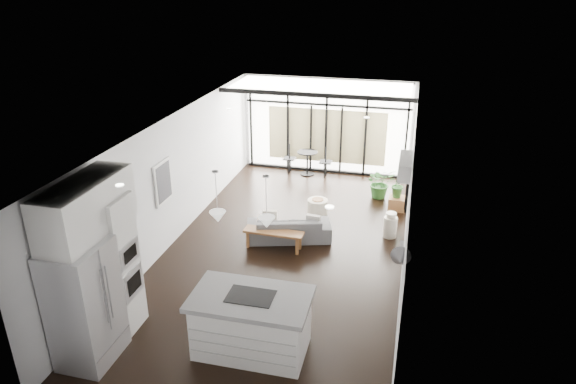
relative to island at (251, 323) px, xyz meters
The scene contains 27 objects.
floor 3.25m from the island, 95.10° to the left, with size 5.00×10.00×0.00m, color black.
ceiling 3.94m from the island, 95.10° to the left, with size 5.00×10.00×0.00m, color silver.
wall_left 4.33m from the island, 131.09° to the left, with size 0.02×10.00×2.80m, color silver.
wall_right 3.99m from the island, 55.26° to the left, with size 0.02×10.00×2.80m, color silver.
wall_back 8.25m from the island, 91.99° to the left, with size 5.00×0.02×2.80m, color silver.
wall_front 2.04m from the island, 98.97° to the right, with size 5.00×0.02×2.80m, color silver.
glazing 8.13m from the island, 92.02° to the left, with size 5.00×0.20×2.80m, color black.
skylight 7.55m from the island, 92.27° to the left, with size 4.70×1.90×0.06m, color silver.
neighbour_building 8.17m from the island, 92.01° to the left, with size 3.50×0.02×1.60m, color #CBBE89.
island is the anchor object (origin of this frame).
cooktop 0.51m from the island, ahead, with size 0.72×0.48×0.01m, color black.
fridge 2.53m from the island, 162.24° to the right, with size 0.76×0.95×1.97m, color #A4A4A9.
appliance_column 2.44m from the island, behind, with size 0.62×0.65×2.40m, color silver.
upper_cabinets 3.05m from the island, behind, with size 0.62×1.75×0.86m, color silver.
pendant_left 1.75m from the island, 141.56° to the left, with size 0.26×0.26×0.18m, color silver.
pendant_right 1.62m from the island, 78.08° to the left, with size 0.26×0.26×0.18m, color silver.
sofa 3.75m from the island, 95.03° to the left, with size 1.87×0.55×0.73m, color #4C4C4E.
console_bench 3.28m from the island, 99.43° to the left, with size 1.31×0.33×0.42m, color brown.
pouf 5.12m from the island, 89.28° to the left, with size 0.50×0.50×0.40m, color beige.
crate 6.24m from the island, 71.63° to the left, with size 0.43×0.43×0.32m, color brown.
plant_tall 6.73m from the island, 77.39° to the left, with size 0.75×0.83×0.65m, color #2B5F27.
plant_crate 6.23m from the island, 71.63° to the left, with size 0.37×0.67×0.30m, color #2B5F27.
milk_can 4.77m from the island, 66.78° to the left, with size 0.31×0.31×0.60m, color beige.
bistro_set 7.76m from the island, 95.60° to the left, with size 1.35×0.54×0.65m, color black.
tv 4.79m from the island, 62.59° to the left, with size 0.05×1.10×0.65m, color black.
ac_unit 3.73m from the island, 48.81° to the left, with size 0.22×0.90×0.30m, color silver.
framed_art 3.99m from the island, 135.65° to the left, with size 0.04×0.70×0.90m, color black.
Camera 1 is at (2.43, -9.40, 5.57)m, focal length 32.00 mm.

